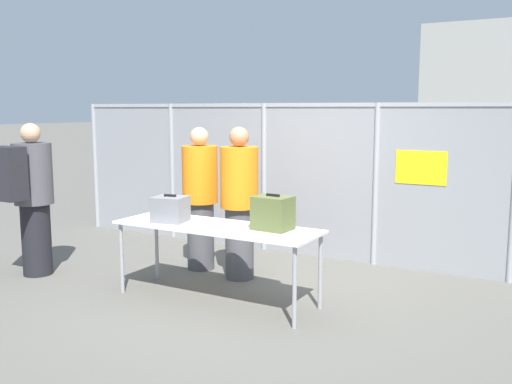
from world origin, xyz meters
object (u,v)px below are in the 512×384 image
object	(u,v)px
inspection_table	(216,231)
security_worker_near	(239,201)
utility_trailer	(434,217)
suitcase_grey	(170,209)
suitcase_olive	(273,213)
traveler_hooded	(29,193)
security_worker_far	(200,197)

from	to	relation	value
inspection_table	security_worker_near	distance (m)	0.83
security_worker_near	utility_trailer	distance (m)	3.19
suitcase_grey	suitcase_olive	world-z (taller)	suitcase_olive
traveler_hooded	security_worker_near	bearing A→B (deg)	30.87
suitcase_olive	suitcase_grey	bearing A→B (deg)	-171.24
suitcase_olive	traveler_hooded	bearing A→B (deg)	-171.75
security_worker_near	suitcase_grey	bearing A→B (deg)	61.63
utility_trailer	security_worker_far	bearing A→B (deg)	-130.18
security_worker_near	suitcase_olive	bearing A→B (deg)	131.37
security_worker_near	utility_trailer	world-z (taller)	security_worker_near
suitcase_grey	security_worker_far	distance (m)	1.00
traveler_hooded	security_worker_near	world-z (taller)	traveler_hooded
traveler_hooded	security_worker_far	world-z (taller)	traveler_hooded
inspection_table	suitcase_olive	size ratio (longest dim) A/B	5.79
traveler_hooded	utility_trailer	xyz separation A→B (m)	(3.74, 3.83, -0.56)
suitcase_grey	security_worker_near	world-z (taller)	security_worker_near
suitcase_olive	security_worker_near	bearing A→B (deg)	139.18
security_worker_far	utility_trailer	world-z (taller)	security_worker_far
utility_trailer	suitcase_grey	bearing A→B (deg)	-118.12
suitcase_olive	traveler_hooded	distance (m)	2.97
security_worker_near	utility_trailer	xyz separation A→B (m)	(1.59, 2.72, -0.48)
suitcase_olive	security_worker_far	xyz separation A→B (m)	(-1.40, 0.79, -0.05)
inspection_table	traveler_hooded	bearing A→B (deg)	-172.21
suitcase_olive	security_worker_far	bearing A→B (deg)	150.68
suitcase_olive	security_worker_near	world-z (taller)	security_worker_near
inspection_table	utility_trailer	size ratio (longest dim) A/B	0.60
suitcase_grey	traveler_hooded	distance (m)	1.85
suitcase_olive	security_worker_near	xyz separation A→B (m)	(-0.79, 0.68, -0.04)
inspection_table	traveler_hooded	world-z (taller)	traveler_hooded
inspection_table	suitcase_grey	world-z (taller)	suitcase_grey
security_worker_near	security_worker_far	world-z (taller)	security_worker_near
suitcase_grey	security_worker_near	size ratio (longest dim) A/B	0.22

